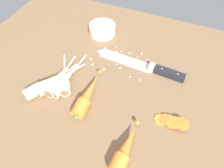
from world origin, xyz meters
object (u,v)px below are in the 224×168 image
object	(u,v)px
parsnip_mid_left	(51,82)
prep_bowl	(102,29)
whole_carrot	(87,96)
parsnip_back	(58,80)
parsnip_outer	(65,80)
parsnip_front	(64,79)
parsnip_mid_right	(46,84)
carrot_slice_stack	(172,121)
whole_carrot_second	(125,150)
chefs_knife	(136,63)

from	to	relation	value
parsnip_mid_left	prep_bowl	xyz separation A→B (cm)	(4.05, 32.53, 0.17)
whole_carrot	prep_bowl	size ratio (longest dim) A/B	1.83
parsnip_back	parsnip_outer	xyz separation A→B (cm)	(2.21, 0.73, -0.00)
parsnip_front	parsnip_outer	xyz separation A→B (cm)	(0.40, -0.48, -0.00)
parsnip_front	parsnip_mid_left	bearing A→B (deg)	-139.66
parsnip_mid_left	parsnip_mid_right	distance (cm)	1.72
carrot_slice_stack	prep_bowl	xyz separation A→B (cm)	(-36.40, 30.84, 1.06)
parsnip_back	prep_bowl	distance (cm)	30.93
whole_carrot	whole_carrot_second	bearing A→B (deg)	-33.80
whole_carrot_second	parsnip_front	size ratio (longest dim) A/B	0.98
parsnip_front	parsnip_mid_right	bearing A→B (deg)	-135.83
whole_carrot	parsnip_outer	bearing A→B (deg)	162.96
whole_carrot	parsnip_front	distance (cm)	10.91
parsnip_mid_left	prep_bowl	bearing A→B (deg)	82.90
parsnip_outer	parsnip_back	bearing A→B (deg)	-161.66
whole_carrot	parsnip_outer	size ratio (longest dim) A/B	0.97
whole_carrot_second	parsnip_front	xyz separation A→B (cm)	(-27.38, 14.93, -0.12)
chefs_knife	parsnip_mid_right	size ratio (longest dim) A/B	1.62
whole_carrot	parsnip_front	size ratio (longest dim) A/B	1.18
prep_bowl	carrot_slice_stack	bearing A→B (deg)	-40.28
whole_carrot_second	parsnip_mid_right	distance (cm)	33.53
parsnip_mid_right	parsnip_back	bearing A→B (deg)	49.73
chefs_knife	parsnip_outer	bearing A→B (deg)	-136.99
parsnip_front	parsnip_mid_left	world-z (taller)	same
parsnip_mid_right	carrot_slice_stack	distance (cm)	41.58
parsnip_front	prep_bowl	xyz separation A→B (cm)	(0.63, 29.62, 0.17)
parsnip_outer	prep_bowl	xyz separation A→B (cm)	(0.23, 30.10, 0.17)
whole_carrot_second	parsnip_mid_right	xyz separation A→B (cm)	(-31.80, 10.63, -0.12)
parsnip_front	parsnip_back	world-z (taller)	same
chefs_knife	parsnip_outer	distance (cm)	26.73
prep_bowl	parsnip_back	bearing A→B (deg)	-94.52
parsnip_mid_right	carrot_slice_stack	xyz separation A→B (cm)	(41.45, 3.08, -0.89)
parsnip_mid_right	parsnip_back	world-z (taller)	same
carrot_slice_stack	chefs_knife	bearing A→B (deg)	132.07
parsnip_mid_left	carrot_slice_stack	xyz separation A→B (cm)	(40.45, 1.69, -0.89)
parsnip_mid_left	parsnip_mid_right	bearing A→B (deg)	-125.75
parsnip_outer	prep_bowl	size ratio (longest dim) A/B	1.88
parsnip_mid_left	prep_bowl	world-z (taller)	same
parsnip_mid_left	parsnip_back	distance (cm)	2.34
whole_carrot	carrot_slice_stack	distance (cm)	26.82
parsnip_mid_right	prep_bowl	distance (cm)	34.30
parsnip_mid_right	prep_bowl	xyz separation A→B (cm)	(5.06, 33.92, 0.17)
whole_carrot_second	parsnip_outer	size ratio (longest dim) A/B	0.81
whole_carrot	parsnip_front	xyz separation A→B (cm)	(-10.33, 3.52, -0.12)
whole_carrot_second	prep_bowl	xyz separation A→B (cm)	(-26.74, 44.55, 0.05)
parsnip_front	carrot_slice_stack	world-z (taller)	parsnip_front
carrot_slice_stack	parsnip_back	bearing A→B (deg)	179.98
chefs_knife	whole_carrot	size ratio (longest dim) A/B	1.73
parsnip_mid_left	parsnip_back	world-z (taller)	same
prep_bowl	chefs_knife	bearing A→B (deg)	-31.66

